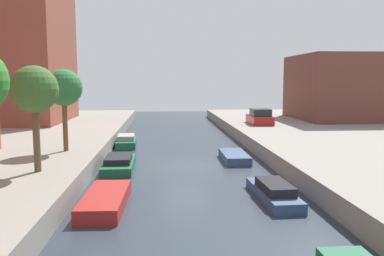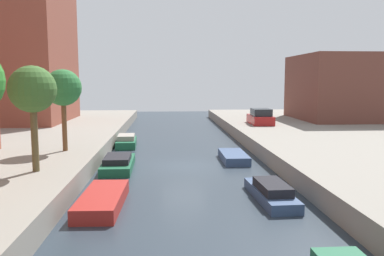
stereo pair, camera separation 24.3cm
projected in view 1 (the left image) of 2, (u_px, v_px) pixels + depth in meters
name	position (u px, v px, depth m)	size (l,w,h in m)	color
ground_plane	(185.00, 166.00, 23.64)	(84.00, 84.00, 0.00)	#28333D
apartment_tower_far	(11.00, 29.00, 38.73)	(10.00, 11.81, 18.21)	brown
low_block_right	(344.00, 87.00, 41.95)	(10.00, 10.38, 6.76)	brown
street_tree_2	(34.00, 91.00, 17.46)	(2.09, 2.09, 4.77)	brown
street_tree_3	(64.00, 89.00, 22.73)	(2.11, 2.11, 4.75)	brown
parked_car	(260.00, 118.00, 37.33)	(1.99, 4.06, 1.47)	maroon
moored_boat_left_1	(105.00, 200.00, 15.97)	(1.73, 4.43, 0.57)	maroon
moored_boat_left_2	(119.00, 163.00, 22.80)	(1.72, 4.57, 0.82)	#195638
moored_boat_left_3	(126.00, 141.00, 30.71)	(1.63, 3.88, 0.91)	#195638
moored_boat_right_2	(274.00, 192.00, 16.93)	(1.45, 4.36, 0.82)	#33476B
moored_boat_right_3	(234.00, 157.00, 25.19)	(1.54, 3.75, 0.52)	#33476B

